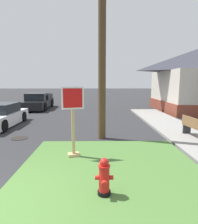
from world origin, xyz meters
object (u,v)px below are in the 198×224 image
Objects in this scene: pickup_truck_black at (38,102)px; manhole_cover at (20,138)px; fire_hydrant at (104,178)px; stop_sign at (73,124)px; street_bench at (195,127)px; utility_pole at (102,12)px.

manhole_cover is at bearing -78.29° from pickup_truck_black.
stop_sign is (-0.89, 2.19, 0.68)m from fire_hydrant.
street_bench is at bearing 45.76° from fire_hydrant.
pickup_truck_black is (-4.62, 11.93, -0.52)m from stop_sign.
utility_pole reaches higher than fire_hydrant.
stop_sign is 3.66m from manhole_cover.
stop_sign is 1.32× the size of street_bench.
manhole_cover is at bearing 138.84° from stop_sign.
pickup_truck_black is at bearing 111.29° from fire_hydrant.
manhole_cover is at bearing 128.03° from fire_hydrant.
pickup_truck_black reaches higher than manhole_cover.
pickup_truck_black is 0.52× the size of utility_pole.
fire_hydrant is 5.66m from street_bench.
street_bench reaches higher than manhole_cover.
pickup_truck_black is 13.80m from street_bench.
street_bench reaches higher than fire_hydrant.
fire_hydrant is 15.15m from pickup_truck_black.
utility_pole reaches higher than street_bench.
utility_pole is (3.58, -0.04, 5.16)m from manhole_cover.
utility_pole reaches higher than manhole_cover.
stop_sign is at bearing -158.91° from street_bench.
utility_pole is (0.97, 2.24, 4.03)m from stop_sign.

